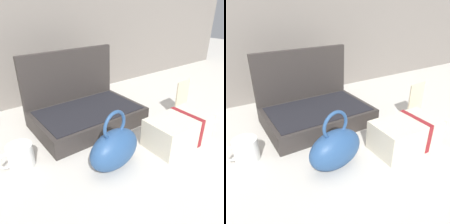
% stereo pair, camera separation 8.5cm
% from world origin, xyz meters
% --- Properties ---
extents(ground_plane, '(6.00, 6.00, 0.00)m').
position_xyz_m(ground_plane, '(0.00, 0.00, 0.00)').
color(ground_plane, beige).
extents(open_suitcase, '(0.46, 0.32, 0.32)m').
position_xyz_m(open_suitcase, '(-0.01, 0.19, 0.07)').
color(open_suitcase, '#332D2B').
rests_on(open_suitcase, ground_plane).
extents(teal_pouch_handbag, '(0.22, 0.14, 0.21)m').
position_xyz_m(teal_pouch_handbag, '(-0.09, -0.14, 0.07)').
color(teal_pouch_handbag, '#284C7F').
rests_on(teal_pouch_handbag, ground_plane).
extents(cream_toiletry_bag, '(0.26, 0.15, 0.12)m').
position_xyz_m(cream_toiletry_bag, '(0.20, -0.18, 0.06)').
color(cream_toiletry_bag, beige).
rests_on(cream_toiletry_bag, ground_plane).
extents(coffee_mug, '(0.12, 0.09, 0.08)m').
position_xyz_m(coffee_mug, '(-0.34, 0.05, 0.04)').
color(coffee_mug, white).
rests_on(coffee_mug, ground_plane).
extents(info_card_left, '(0.10, 0.01, 0.17)m').
position_xyz_m(info_card_left, '(0.42, -0.03, 0.09)').
color(info_card_left, beige).
rests_on(info_card_left, ground_plane).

